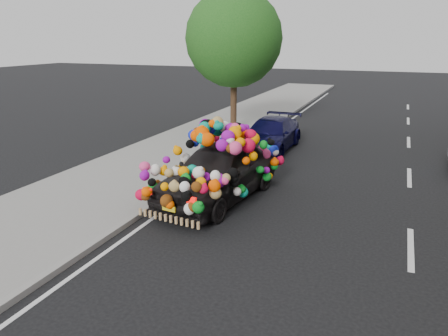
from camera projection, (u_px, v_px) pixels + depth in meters
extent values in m
plane|color=black|center=(242.00, 222.00, 10.05)|extent=(100.00, 100.00, 0.00)
cube|color=gray|center=(89.00, 195.00, 11.57)|extent=(4.00, 60.00, 0.12)
cube|color=gray|center=(153.00, 205.00, 10.87)|extent=(0.15, 60.00, 0.13)
cylinder|color=#332114|center=(234.00, 101.00, 19.46)|extent=(0.28, 0.28, 2.73)
sphere|color=#114312|center=(234.00, 38.00, 18.69)|extent=(4.20, 4.20, 4.20)
imported|color=black|center=(219.00, 171.00, 11.31)|extent=(2.29, 4.52, 1.48)
cube|color=red|center=(147.00, 191.00, 9.75)|extent=(0.23, 0.09, 0.14)
cube|color=red|center=(192.00, 200.00, 9.20)|extent=(0.23, 0.09, 0.14)
cube|color=yellow|center=(169.00, 208.00, 9.55)|extent=(0.34, 0.08, 0.12)
imported|color=black|center=(270.00, 135.00, 16.25)|extent=(1.73, 4.10, 1.18)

